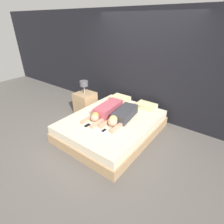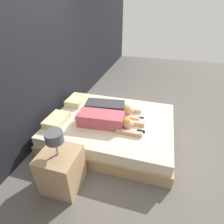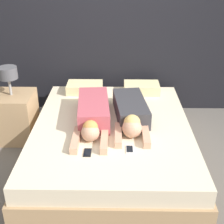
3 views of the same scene
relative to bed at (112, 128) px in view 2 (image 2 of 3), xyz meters
name	(u,v)px [view 2 (image 2 of 3)]	position (x,y,z in m)	size (l,w,h in m)	color
ground_plane	(112,136)	(0.00, 0.00, -0.20)	(12.00, 12.00, 0.00)	#5B5651
wall_back	(42,64)	(0.00, 1.25, 1.10)	(12.00, 0.06, 2.60)	black
bed	(112,128)	(0.00, 0.00, 0.00)	(1.75, 2.20, 0.40)	tan
pillow_head_left	(57,120)	(-0.38, 0.89, 0.26)	(0.47, 0.31, 0.12)	beige
pillow_head_right	(76,100)	(0.38, 0.89, 0.26)	(0.47, 0.31, 0.12)	beige
person_left	(106,120)	(-0.21, 0.04, 0.31)	(0.39, 1.13, 0.22)	#B24C59
person_right	(111,108)	(0.21, 0.08, 0.30)	(0.41, 1.06, 0.23)	#333338
cell_phone_left	(141,131)	(-0.22, -0.56, 0.21)	(0.07, 0.13, 0.01)	black
cell_phone_right	(141,118)	(0.18, -0.50, 0.21)	(0.07, 0.13, 0.01)	silver
nightstand	(61,168)	(-1.19, 0.36, 0.12)	(0.49, 0.49, 0.92)	tan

